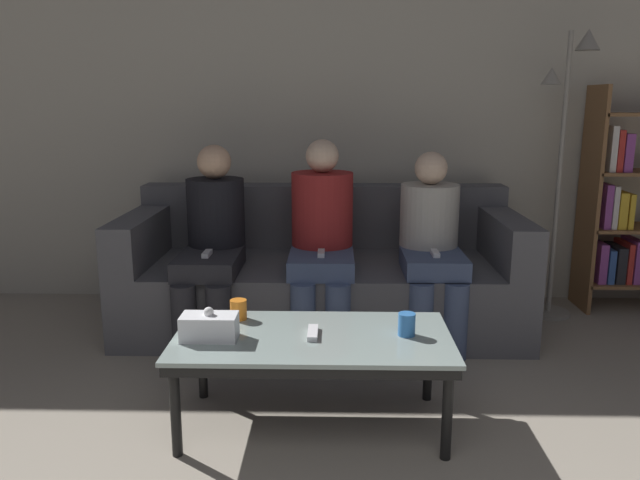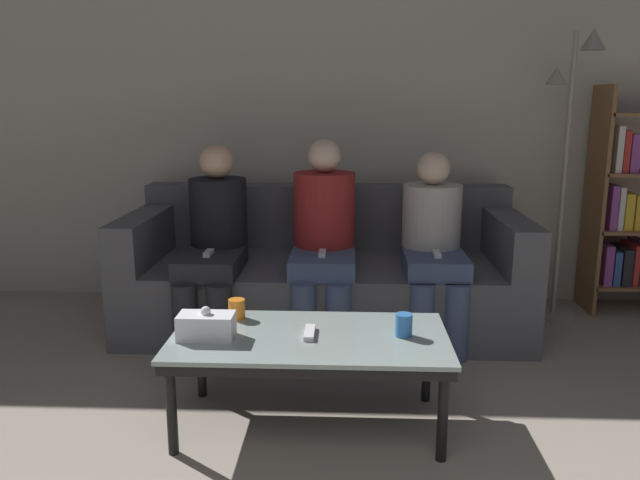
{
  "view_description": "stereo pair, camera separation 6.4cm",
  "coord_description": "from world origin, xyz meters",
  "px_view_note": "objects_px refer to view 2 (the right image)",
  "views": [
    {
      "loc": [
        0.07,
        -0.18,
        1.31
      ],
      "look_at": [
        0.0,
        2.77,
        0.66
      ],
      "focal_mm": 35.0,
      "sensor_mm": 36.0,
      "label": 1
    },
    {
      "loc": [
        0.13,
        -0.18,
        1.31
      ],
      "look_at": [
        0.0,
        2.77,
        0.66
      ],
      "focal_mm": 35.0,
      "sensor_mm": 36.0,
      "label": 2
    }
  ],
  "objects_px": {
    "tissue_box": "(206,326)",
    "seated_person_mid_left": "(324,234)",
    "cup_near_right": "(237,309)",
    "bookshelf": "(640,209)",
    "seated_person_mid_right": "(433,242)",
    "standing_lamp": "(569,146)",
    "seated_person_left_end": "(215,238)",
    "coffee_table": "(310,344)",
    "cup_near_left": "(404,325)",
    "couch": "(325,276)",
    "game_remote": "(310,333)"
  },
  "relations": [
    {
      "from": "tissue_box",
      "to": "standing_lamp",
      "type": "bearing_deg",
      "value": 38.35
    },
    {
      "from": "couch",
      "to": "seated_person_mid_left",
      "type": "relative_size",
      "value": 2.06
    },
    {
      "from": "cup_near_right",
      "to": "seated_person_mid_right",
      "type": "distance_m",
      "value": 1.27
    },
    {
      "from": "coffee_table",
      "to": "seated_person_mid_right",
      "type": "height_order",
      "value": "seated_person_mid_right"
    },
    {
      "from": "standing_lamp",
      "to": "seated_person_mid_right",
      "type": "distance_m",
      "value": 1.05
    },
    {
      "from": "seated_person_left_end",
      "to": "standing_lamp",
      "type": "bearing_deg",
      "value": 11.4
    },
    {
      "from": "cup_near_right",
      "to": "seated_person_mid_right",
      "type": "bearing_deg",
      "value": 41.53
    },
    {
      "from": "cup_near_left",
      "to": "seated_person_mid_right",
      "type": "relative_size",
      "value": 0.09
    },
    {
      "from": "game_remote",
      "to": "seated_person_mid_right",
      "type": "height_order",
      "value": "seated_person_mid_right"
    },
    {
      "from": "game_remote",
      "to": "standing_lamp",
      "type": "bearing_deg",
      "value": 44.32
    },
    {
      "from": "coffee_table",
      "to": "cup_near_left",
      "type": "relative_size",
      "value": 12.03
    },
    {
      "from": "standing_lamp",
      "to": "seated_person_left_end",
      "type": "bearing_deg",
      "value": -168.6
    },
    {
      "from": "bookshelf",
      "to": "standing_lamp",
      "type": "distance_m",
      "value": 0.67
    },
    {
      "from": "cup_near_right",
      "to": "seated_person_left_end",
      "type": "bearing_deg",
      "value": 107.81
    },
    {
      "from": "tissue_box",
      "to": "game_remote",
      "type": "distance_m",
      "value": 0.41
    },
    {
      "from": "seated_person_left_end",
      "to": "seated_person_mid_left",
      "type": "distance_m",
      "value": 0.61
    },
    {
      "from": "couch",
      "to": "tissue_box",
      "type": "xyz_separation_m",
      "value": [
        -0.42,
        -1.29,
        0.15
      ]
    },
    {
      "from": "cup_near_left",
      "to": "tissue_box",
      "type": "distance_m",
      "value": 0.78
    },
    {
      "from": "seated_person_mid_right",
      "to": "tissue_box",
      "type": "bearing_deg",
      "value": -133.76
    },
    {
      "from": "couch",
      "to": "cup_near_left",
      "type": "height_order",
      "value": "couch"
    },
    {
      "from": "bookshelf",
      "to": "seated_person_mid_left",
      "type": "bearing_deg",
      "value": -164.8
    },
    {
      "from": "couch",
      "to": "seated_person_left_end",
      "type": "bearing_deg",
      "value": -159.38
    },
    {
      "from": "seated_person_mid_left",
      "to": "game_remote",
      "type": "bearing_deg",
      "value": -90.86
    },
    {
      "from": "cup_near_right",
      "to": "tissue_box",
      "type": "bearing_deg",
      "value": -108.85
    },
    {
      "from": "seated_person_left_end",
      "to": "seated_person_mid_left",
      "type": "relative_size",
      "value": 0.97
    },
    {
      "from": "cup_near_right",
      "to": "bookshelf",
      "type": "xyz_separation_m",
      "value": [
        2.3,
        1.38,
        0.22
      ]
    },
    {
      "from": "cup_near_left",
      "to": "seated_person_mid_left",
      "type": "height_order",
      "value": "seated_person_mid_left"
    },
    {
      "from": "bookshelf",
      "to": "couch",
      "type": "bearing_deg",
      "value": -170.55
    },
    {
      "from": "tissue_box",
      "to": "seated_person_left_end",
      "type": "relative_size",
      "value": 0.2
    },
    {
      "from": "standing_lamp",
      "to": "cup_near_left",
      "type": "bearing_deg",
      "value": -127.32
    },
    {
      "from": "cup_near_left",
      "to": "seated_person_mid_right",
      "type": "xyz_separation_m",
      "value": [
        0.25,
        1.02,
        0.11
      ]
    },
    {
      "from": "tissue_box",
      "to": "standing_lamp",
      "type": "distance_m",
      "value": 2.45
    },
    {
      "from": "cup_near_right",
      "to": "bookshelf",
      "type": "relative_size",
      "value": 0.06
    },
    {
      "from": "couch",
      "to": "seated_person_mid_left",
      "type": "distance_m",
      "value": 0.36
    },
    {
      "from": "couch",
      "to": "coffee_table",
      "type": "relative_size",
      "value": 2.05
    },
    {
      "from": "coffee_table",
      "to": "game_remote",
      "type": "relative_size",
      "value": 7.41
    },
    {
      "from": "game_remote",
      "to": "seated_person_mid_left",
      "type": "distance_m",
      "value": 1.05
    },
    {
      "from": "game_remote",
      "to": "seated_person_mid_right",
      "type": "bearing_deg",
      "value": 58.67
    },
    {
      "from": "tissue_box",
      "to": "seated_person_left_end",
      "type": "height_order",
      "value": "seated_person_left_end"
    },
    {
      "from": "game_remote",
      "to": "tissue_box",
      "type": "bearing_deg",
      "value": -172.8
    },
    {
      "from": "couch",
      "to": "cup_near_left",
      "type": "xyz_separation_m",
      "value": [
        0.36,
        -1.23,
        0.15
      ]
    },
    {
      "from": "tissue_box",
      "to": "seated_person_mid_left",
      "type": "distance_m",
      "value": 1.17
    },
    {
      "from": "tissue_box",
      "to": "seated_person_mid_left",
      "type": "bearing_deg",
      "value": 68.72
    },
    {
      "from": "seated_person_left_end",
      "to": "cup_near_right",
      "type": "bearing_deg",
      "value": -72.19
    },
    {
      "from": "couch",
      "to": "bookshelf",
      "type": "distance_m",
      "value": 2.02
    },
    {
      "from": "seated_person_left_end",
      "to": "seated_person_mid_left",
      "type": "bearing_deg",
      "value": 2.11
    },
    {
      "from": "bookshelf",
      "to": "standing_lamp",
      "type": "xyz_separation_m",
      "value": [
        -0.52,
        -0.14,
        0.4
      ]
    },
    {
      "from": "bookshelf",
      "to": "seated_person_mid_right",
      "type": "relative_size",
      "value": 1.36
    },
    {
      "from": "tissue_box",
      "to": "bookshelf",
      "type": "relative_size",
      "value": 0.16
    },
    {
      "from": "coffee_table",
      "to": "couch",
      "type": "bearing_deg",
      "value": 89.29
    }
  ]
}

